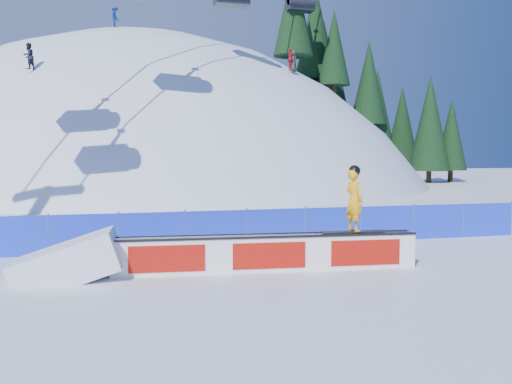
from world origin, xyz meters
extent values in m
plane|color=white|center=(0.00, 0.00, 0.00)|extent=(160.00, 160.00, 0.00)
sphere|color=white|center=(0.00, 42.00, -18.00)|extent=(64.00, 64.00, 64.00)
cylinder|color=black|center=(14.70, 39.57, 10.92)|extent=(0.50, 0.50, 1.40)
cone|color=black|center=(14.70, 39.57, 15.04)|extent=(3.10, 3.10, 7.04)
cylinder|color=black|center=(14.98, 45.34, 10.68)|extent=(0.50, 0.50, 1.40)
cone|color=black|center=(14.98, 45.34, 16.03)|extent=(4.18, 4.18, 9.49)
cylinder|color=black|center=(16.70, 42.31, 9.90)|extent=(0.50, 0.50, 1.40)
cone|color=black|center=(16.70, 42.31, 14.25)|extent=(3.30, 3.30, 7.50)
cylinder|color=black|center=(20.48, 40.18, 7.12)|extent=(0.50, 0.50, 1.40)
cone|color=black|center=(20.48, 40.18, 12.20)|extent=(3.95, 3.95, 8.97)
cylinder|color=black|center=(20.73, 40.70, 6.94)|extent=(0.50, 0.50, 1.40)
cone|color=black|center=(20.73, 40.70, 11.82)|extent=(3.76, 3.76, 8.56)
cylinder|color=black|center=(21.10, 45.98, 6.33)|extent=(0.50, 0.50, 1.40)
cone|color=black|center=(21.10, 45.98, 10.11)|extent=(2.80, 2.80, 6.36)
cylinder|color=black|center=(24.47, 36.32, 2.42)|extent=(0.50, 0.50, 1.40)
cone|color=black|center=(24.47, 36.32, 6.49)|extent=(3.05, 3.05, 6.94)
cylinder|color=black|center=(24.80, 37.15, 2.24)|extent=(0.50, 0.50, 1.40)
cone|color=black|center=(24.80, 37.15, 7.29)|extent=(3.92, 3.92, 8.90)
cylinder|color=black|center=(26.96, 39.33, 0.60)|extent=(0.50, 0.50, 1.40)
cone|color=black|center=(26.96, 39.33, 4.65)|extent=(3.04, 3.04, 6.90)
cylinder|color=black|center=(28.09, 45.80, 0.60)|extent=(0.50, 0.50, 1.40)
cone|color=black|center=(28.09, 45.80, 4.26)|extent=(2.69, 2.69, 6.12)
cylinder|color=black|center=(29.70, 36.67, 0.60)|extent=(0.50, 0.50, 1.40)
cone|color=black|center=(29.70, 36.67, 4.65)|extent=(3.03, 3.03, 6.89)
cube|color=#193AEC|center=(0.00, 4.50, 0.60)|extent=(22.00, 0.03, 1.20)
cylinder|color=#414E75|center=(-5.00, 4.50, 0.65)|extent=(0.05, 0.05, 1.30)
cylinder|color=#414E75|center=(-3.00, 4.50, 0.65)|extent=(0.05, 0.05, 1.30)
cylinder|color=#414E75|center=(-1.00, 4.50, 0.65)|extent=(0.05, 0.05, 1.30)
cylinder|color=#414E75|center=(1.00, 4.50, 0.65)|extent=(0.05, 0.05, 1.30)
cylinder|color=#414E75|center=(3.00, 4.50, 0.65)|extent=(0.05, 0.05, 1.30)
cylinder|color=#414E75|center=(5.00, 4.50, 0.65)|extent=(0.05, 0.05, 1.30)
cylinder|color=#414E75|center=(7.00, 4.50, 0.65)|extent=(0.05, 0.05, 1.30)
cylinder|color=#414E75|center=(9.00, 4.50, 0.65)|extent=(0.05, 0.05, 1.30)
cylinder|color=#414E75|center=(11.00, 4.50, 0.65)|extent=(0.05, 0.05, 1.30)
cube|color=white|center=(0.60, 0.75, 0.44)|extent=(7.85, 1.21, 0.88)
cube|color=#92949F|center=(0.60, 0.75, 0.90)|extent=(7.77, 1.22, 0.04)
cube|color=black|center=(0.58, 0.49, 0.91)|extent=(7.81, 0.75, 0.06)
cube|color=black|center=(0.63, 1.01, 0.91)|extent=(7.81, 0.75, 0.06)
cube|color=red|center=(0.58, 0.50, 0.44)|extent=(7.42, 0.70, 0.66)
cube|color=red|center=(0.63, 1.01, 0.44)|extent=(7.42, 0.70, 0.66)
cube|color=black|center=(2.90, 0.54, 0.96)|extent=(1.71, 0.46, 0.03)
imported|color=#FFA810|center=(2.90, 0.54, 1.79)|extent=(0.52, 0.67, 1.63)
sphere|color=black|center=(2.90, 0.54, 2.55)|extent=(0.31, 0.31, 0.31)
imported|color=black|center=(-7.79, 25.36, 9.02)|extent=(0.98, 1.02, 1.65)
imported|color=#B4191F|center=(10.80, 29.56, 10.26)|extent=(0.49, 1.00, 1.65)
imported|color=navy|center=(-2.26, 35.79, 14.13)|extent=(1.03, 1.23, 1.65)
imported|color=#282828|center=(11.06, 29.51, 10.13)|extent=(0.75, 0.93, 1.65)
camera|label=1|loc=(-3.43, -13.11, 3.04)|focal=40.00mm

